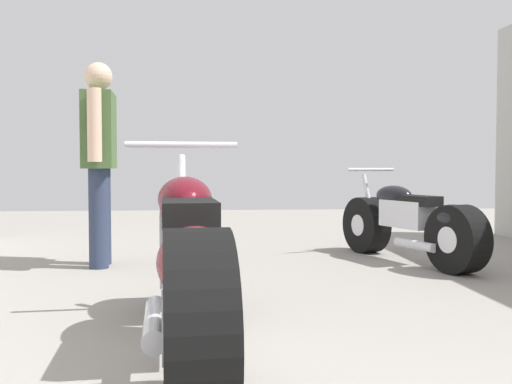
% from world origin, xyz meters
% --- Properties ---
extents(ground_plane, '(15.62, 15.62, 0.00)m').
position_xyz_m(ground_plane, '(0.00, 3.04, 0.00)').
color(ground_plane, gray).
extents(motorcycle_maroon_cruiser, '(0.64, 2.18, 1.02)m').
position_xyz_m(motorcycle_maroon_cruiser, '(-0.57, 1.88, 0.42)').
color(motorcycle_maroon_cruiser, black).
rests_on(motorcycle_maroon_cruiser, ground_plane).
extents(motorcycle_black_naked, '(0.85, 1.81, 0.86)m').
position_xyz_m(motorcycle_black_naked, '(1.34, 4.31, 0.35)').
color(motorcycle_black_naked, black).
rests_on(motorcycle_black_naked, ground_plane).
extents(mechanic_in_blue, '(0.29, 0.71, 1.78)m').
position_xyz_m(mechanic_in_blue, '(-1.43, 4.33, 1.00)').
color(mechanic_in_blue, '#2D3851').
rests_on(mechanic_in_blue, ground_plane).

